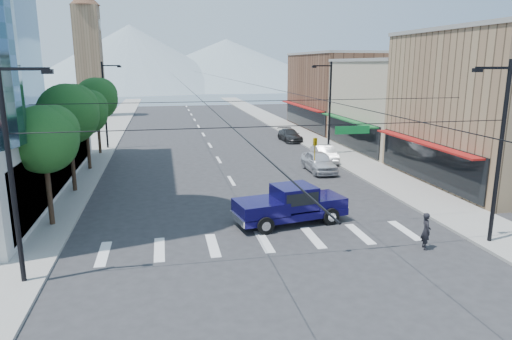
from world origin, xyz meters
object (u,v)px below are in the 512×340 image
Objects in this scene: pedestrian at (426,231)px; parked_car_far at (290,135)px; pickup_truck at (290,204)px; parked_car_near at (319,162)px; parked_car_mid at (325,154)px.

pedestrian is 0.38× the size of parked_car_far.
pickup_truck reaches higher than parked_car_near.
parked_car_near is at bearing -99.16° from parked_car_far.
pickup_truck is 3.64× the size of pedestrian.
pickup_truck is 1.39× the size of parked_car_far.
pickup_truck reaches higher than parked_car_far.
parked_car_far is (0.00, 11.71, -0.05)m from parked_car_mid.
parked_car_mid is (1.80, 3.60, -0.11)m from parked_car_near.
pickup_truck is at bearing 61.64° from pedestrian.
parked_car_far is at bearing 9.61° from pedestrian.
pickup_truck is 7.32m from pedestrian.
parked_car_mid is at bearing 7.40° from pedestrian.
parked_car_near is 15.42m from parked_car_far.
parked_car_near is at bearing 53.35° from pickup_truck.
parked_car_near reaches higher than parked_car_far.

